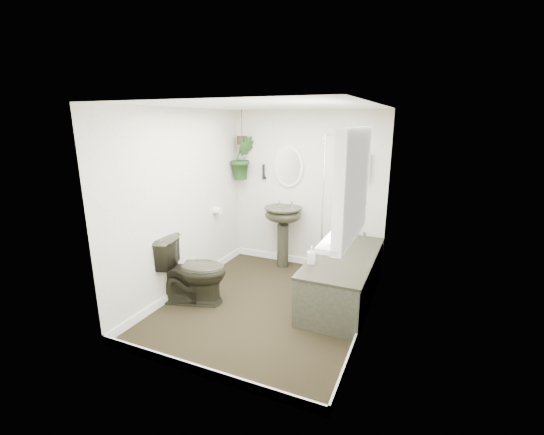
% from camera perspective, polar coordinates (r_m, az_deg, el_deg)
% --- Properties ---
extents(floor, '(2.30, 2.80, 0.02)m').
position_cam_1_polar(floor, '(4.52, -0.79, -13.54)').
color(floor, black).
rests_on(floor, ground).
extents(ceiling, '(2.30, 2.80, 0.02)m').
position_cam_1_polar(ceiling, '(3.97, -0.91, 17.29)').
color(ceiling, white).
rests_on(ceiling, ground).
extents(wall_back, '(2.30, 0.02, 2.30)m').
position_cam_1_polar(wall_back, '(5.38, 5.43, 4.22)').
color(wall_back, silver).
rests_on(wall_back, ground).
extents(wall_front, '(2.30, 0.02, 2.30)m').
position_cam_1_polar(wall_front, '(2.93, -12.44, -5.37)').
color(wall_front, silver).
rests_on(wall_front, ground).
extents(wall_left, '(0.02, 2.80, 2.30)m').
position_cam_1_polar(wall_left, '(4.69, -13.86, 2.23)').
color(wall_left, silver).
rests_on(wall_left, ground).
extents(wall_right, '(0.02, 2.80, 2.30)m').
position_cam_1_polar(wall_right, '(3.78, 15.36, -0.92)').
color(wall_right, silver).
rests_on(wall_right, ground).
extents(skirting, '(2.30, 2.80, 0.10)m').
position_cam_1_polar(skirting, '(4.49, -0.79, -12.87)').
color(skirting, white).
rests_on(skirting, floor).
extents(bathtub, '(0.72, 1.72, 0.58)m').
position_cam_1_polar(bathtub, '(4.59, 11.10, -9.20)').
color(bathtub, black).
rests_on(bathtub, floor).
extents(bath_screen, '(0.04, 0.72, 1.40)m').
position_cam_1_polar(bath_screen, '(4.83, 9.18, 4.42)').
color(bath_screen, silver).
rests_on(bath_screen, bathtub).
extents(shower_box, '(0.20, 0.10, 0.35)m').
position_cam_1_polar(shower_box, '(5.06, 13.99, 7.75)').
color(shower_box, white).
rests_on(shower_box, wall_back).
extents(oval_mirror, '(0.46, 0.03, 0.62)m').
position_cam_1_polar(oval_mirror, '(5.38, 2.60, 8.05)').
color(oval_mirror, beige).
rests_on(oval_mirror, wall_back).
extents(wall_sconce, '(0.04, 0.04, 0.22)m').
position_cam_1_polar(wall_sconce, '(5.54, -1.34, 7.22)').
color(wall_sconce, black).
rests_on(wall_sconce, wall_back).
extents(toilet_roll_holder, '(0.11, 0.11, 0.11)m').
position_cam_1_polar(toilet_roll_holder, '(5.27, -8.57, 1.10)').
color(toilet_roll_holder, white).
rests_on(toilet_roll_holder, wall_left).
extents(window_recess, '(0.08, 1.00, 0.90)m').
position_cam_1_polar(window_recess, '(3.01, 12.63, 5.02)').
color(window_recess, white).
rests_on(window_recess, wall_right).
extents(window_sill, '(0.18, 1.00, 0.04)m').
position_cam_1_polar(window_sill, '(3.12, 10.93, -2.48)').
color(window_sill, white).
rests_on(window_sill, wall_right).
extents(window_blinds, '(0.01, 0.86, 0.76)m').
position_cam_1_polar(window_blinds, '(3.02, 11.79, 5.10)').
color(window_blinds, white).
rests_on(window_blinds, wall_right).
extents(toilet, '(0.90, 0.67, 0.82)m').
position_cam_1_polar(toilet, '(4.51, -12.32, -8.04)').
color(toilet, black).
rests_on(toilet, floor).
extents(pedestal_sink, '(0.57, 0.50, 0.93)m').
position_cam_1_polar(pedestal_sink, '(5.43, 1.71, -3.09)').
color(pedestal_sink, black).
rests_on(pedestal_sink, floor).
extents(sill_plant, '(0.27, 0.26, 0.25)m').
position_cam_1_polar(sill_plant, '(3.19, 12.08, 0.51)').
color(sill_plant, black).
rests_on(sill_plant, window_sill).
extents(hanging_plant, '(0.46, 0.44, 0.65)m').
position_cam_1_polar(hanging_plant, '(5.55, -4.65, 9.29)').
color(hanging_plant, black).
rests_on(hanging_plant, ceiling).
extents(soap_bottle, '(0.11, 0.11, 0.20)m').
position_cam_1_polar(soap_bottle, '(4.15, 6.19, -5.83)').
color(soap_bottle, black).
rests_on(soap_bottle, bathtub).
extents(hanging_pot, '(0.16, 0.16, 0.12)m').
position_cam_1_polar(hanging_pot, '(5.53, -4.71, 12.00)').
color(hanging_pot, black).
rests_on(hanging_pot, ceiling).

